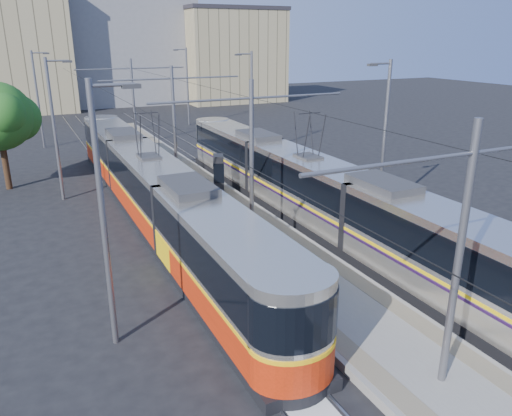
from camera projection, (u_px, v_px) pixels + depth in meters
ground at (352, 317)px, 16.91m from camera, size 160.00×160.00×0.00m
platform at (191, 186)px, 31.36m from camera, size 4.00×50.00×0.30m
tactile_strip_left at (169, 186)px, 30.72m from camera, size 0.70×50.00×0.01m
tactile_strip_right at (213, 181)px, 31.90m from camera, size 0.70×50.00×0.01m
rails at (191, 188)px, 31.41m from camera, size 8.71×70.00×0.03m
track_arrow at (307, 405)px, 12.88m from camera, size 1.20×5.00×0.01m
tram_left at (151, 188)px, 25.55m from camera, size 2.43×31.28×5.50m
tram_right at (307, 185)px, 25.46m from camera, size 2.43×28.88×5.50m
catenary at (204, 123)px, 27.51m from camera, size 9.20×70.00×7.00m
street_lamps at (170, 113)px, 33.46m from camera, size 15.18×38.22×8.00m
shelter at (219, 173)px, 29.26m from camera, size 0.92×1.15×2.22m
tree at (3, 117)px, 30.10m from camera, size 4.52×4.18×6.57m
building_left at (0, 50)px, 61.56m from camera, size 16.32×12.24×15.03m
building_centre at (123, 43)px, 71.27m from camera, size 18.36×14.28×16.48m
building_right at (230, 55)px, 72.43m from camera, size 14.28×10.20×13.06m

